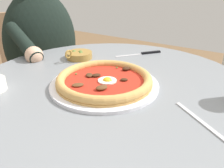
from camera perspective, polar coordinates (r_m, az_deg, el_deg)
dining_table at (r=0.81m, az=-0.31°, el=-8.78°), size 0.89×0.89×0.73m
pizza_on_plate at (r=0.70m, az=-1.65°, el=0.66°), size 0.33×0.33×0.04m
steak_knife at (r=1.00m, az=8.03°, el=7.44°), size 0.16×0.14×0.01m
olive_pan at (r=0.95m, az=-8.02°, el=7.02°), size 0.13×0.10×0.05m
fork_utensil at (r=0.58m, az=21.17°, el=-8.75°), size 0.12×0.16×0.00m
diner_person at (r=1.36m, az=-15.81°, el=1.86°), size 0.50×0.47×1.16m
cafe_chair_diner at (r=1.48m, az=-17.53°, el=3.44°), size 0.51×0.51×0.85m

